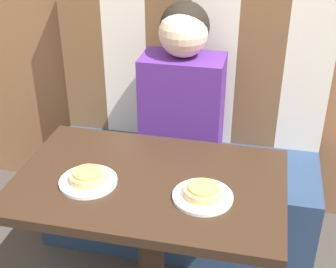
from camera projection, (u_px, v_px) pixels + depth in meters
The scene contains 8 objects.
booth_seat at pixel (181, 194), 2.35m from camera, with size 1.29×0.54×0.44m.
booth_backrest at pixel (192, 67), 2.26m from camera, with size 1.29×0.09×0.75m.
dining_table at pixel (150, 204), 1.66m from camera, with size 0.93×0.60×0.71m.
person at pixel (183, 85), 2.07m from camera, with size 0.36×0.24×0.73m.
plate_left at pixel (88, 181), 1.58m from camera, with size 0.20×0.20×0.01m.
plate_right at pixel (203, 197), 1.51m from camera, with size 0.20×0.20×0.01m.
pizza_left at pixel (88, 176), 1.57m from camera, with size 0.12×0.12×0.03m.
pizza_right at pixel (203, 191), 1.50m from camera, with size 0.12×0.12×0.03m.
Camera 1 is at (0.35, -1.28, 1.63)m, focal length 50.00 mm.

